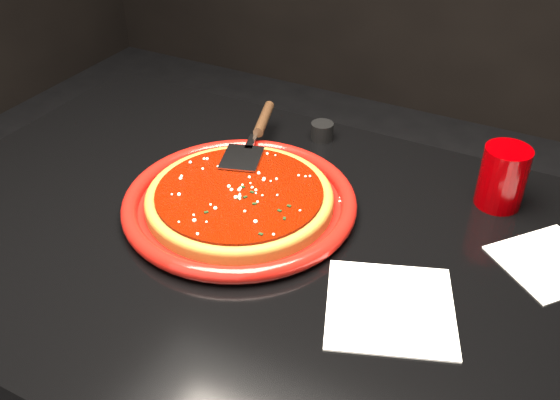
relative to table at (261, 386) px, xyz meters
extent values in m
cube|color=black|center=(0.00, 0.00, 0.00)|extent=(1.20, 0.80, 0.75)
cylinder|color=maroon|center=(-0.06, 0.05, 0.39)|extent=(0.39, 0.39, 0.03)
cylinder|color=brown|center=(-0.06, 0.05, 0.39)|extent=(0.31, 0.31, 0.02)
torus|color=brown|center=(-0.06, 0.05, 0.40)|extent=(0.31, 0.31, 0.02)
cylinder|color=#6D0D00|center=(-0.06, 0.05, 0.41)|extent=(0.28, 0.28, 0.01)
cylinder|color=#830001|center=(0.32, 0.26, 0.43)|extent=(0.09, 0.09, 0.11)
cube|color=white|center=(0.24, -0.06, 0.38)|extent=(0.22, 0.22, 0.00)
cube|color=white|center=(0.43, 0.14, 0.38)|extent=(0.20, 0.20, 0.00)
cylinder|color=black|center=(-0.04, 0.33, 0.39)|extent=(0.05, 0.05, 0.03)
camera|label=1|loc=(0.39, -0.67, 0.99)|focal=40.00mm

